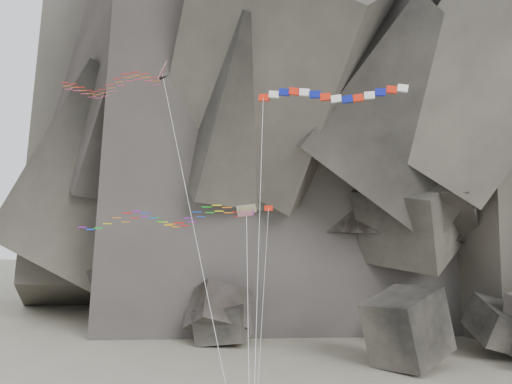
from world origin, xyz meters
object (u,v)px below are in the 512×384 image
(banner_kite, at_px, (331,96))
(parafoil_kite, at_px, (155,218))
(pennant_kite, at_px, (265,253))
(delta_kite, at_px, (106,85))

(banner_kite, distance_m, parafoil_kite, 14.92)
(parafoil_kite, xyz_separation_m, pennant_kite, (7.87, 0.25, -2.27))
(delta_kite, distance_m, pennant_kite, 18.94)
(banner_kite, xyz_separation_m, parafoil_kite, (-11.45, -4.33, -8.54))
(banner_kite, height_order, parafoil_kite, banner_kite)
(pennant_kite, bearing_deg, banner_kite, 43.48)
(delta_kite, bearing_deg, pennant_kite, -29.43)
(delta_kite, relative_size, banner_kite, 1.10)
(banner_kite, height_order, pennant_kite, banner_kite)
(pennant_kite, bearing_deg, parafoil_kite, 176.44)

